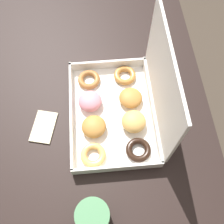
{
  "coord_description": "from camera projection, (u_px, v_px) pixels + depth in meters",
  "views": [
    {
      "loc": [
        0.39,
        0.04,
        1.52
      ],
      "look_at": [
        0.0,
        0.07,
        0.73
      ],
      "focal_mm": 42.0,
      "sensor_mm": 36.0,
      "label": 1
    }
  ],
  "objects": [
    {
      "name": "ground_plane",
      "position": [
        100.0,
        168.0,
        1.53
      ],
      "size": [
        8.0,
        8.0,
        0.0
      ],
      "primitive_type": "plane",
      "color": "#42382D"
    },
    {
      "name": "dining_table",
      "position": [
        93.0,
        126.0,
        0.98
      ],
      "size": [
        1.27,
        0.82,
        0.71
      ],
      "color": "black",
      "rests_on": "ground_plane"
    },
    {
      "name": "donut_box",
      "position": [
        123.0,
        106.0,
        0.84
      ],
      "size": [
        0.39,
        0.29,
        0.32
      ],
      "color": "white",
      "rests_on": "dining_table"
    },
    {
      "name": "coffee_mug",
      "position": [
        93.0,
        217.0,
        0.7
      ],
      "size": [
        0.09,
        0.09,
        0.1
      ],
      "color": "#4C8456",
      "rests_on": "dining_table"
    },
    {
      "name": "paper_napkin",
      "position": [
        44.0,
        127.0,
        0.87
      ],
      "size": [
        0.13,
        0.1,
        0.01
      ],
      "color": "beige",
      "rests_on": "dining_table"
    }
  ]
}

